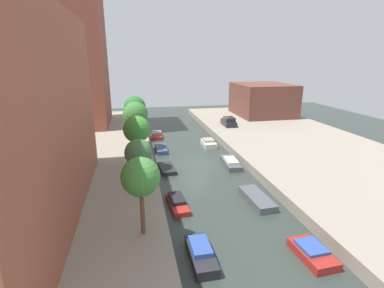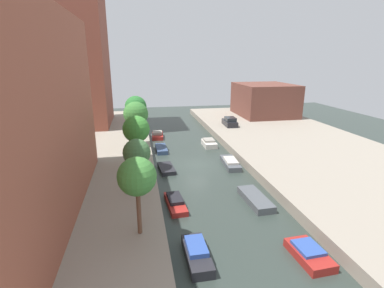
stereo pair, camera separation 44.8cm
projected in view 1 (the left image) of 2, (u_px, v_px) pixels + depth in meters
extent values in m
plane|color=#2D3833|center=(197.00, 165.00, 33.66)|extent=(84.00, 84.00, 0.00)
cube|color=gray|center=(58.00, 170.00, 30.67)|extent=(20.00, 64.00, 1.00)
cube|color=gray|center=(314.00, 153.00, 36.37)|extent=(20.00, 64.00, 1.00)
cube|color=brown|center=(70.00, 42.00, 45.80)|extent=(10.00, 12.39, 26.56)
cube|color=brown|center=(262.00, 100.00, 56.98)|extent=(10.00, 11.47, 6.04)
cylinder|color=brown|center=(142.00, 212.00, 18.36)|extent=(0.28, 0.28, 3.07)
sphere|color=#408337|center=(141.00, 177.00, 17.68)|extent=(2.43, 2.43, 2.43)
cylinder|color=brown|center=(140.00, 178.00, 24.04)|extent=(0.23, 0.23, 2.72)
sphere|color=#3F6B3C|center=(138.00, 153.00, 23.43)|extent=(2.25, 2.25, 2.25)
cylinder|color=brown|center=(138.00, 152.00, 30.20)|extent=(0.32, 0.32, 2.93)
sphere|color=#398631|center=(137.00, 129.00, 29.51)|extent=(2.75, 2.75, 2.75)
cylinder|color=brown|center=(137.00, 134.00, 37.10)|extent=(0.36, 0.36, 3.01)
sphere|color=#3A7A33|center=(135.00, 114.00, 36.36)|extent=(3.10, 3.10, 3.10)
cylinder|color=brown|center=(136.00, 124.00, 42.98)|extent=(0.35, 0.35, 2.95)
sphere|color=#296E2D|center=(135.00, 107.00, 42.25)|extent=(3.12, 3.12, 3.12)
cube|color=black|center=(228.00, 123.00, 48.64)|extent=(1.98, 4.13, 0.84)
cube|color=#1E2328|center=(229.00, 119.00, 48.14)|extent=(1.68, 2.30, 0.60)
cube|color=#232328|center=(201.00, 255.00, 17.72)|extent=(1.39, 3.72, 0.65)
cube|color=#2D4C9E|center=(200.00, 246.00, 17.81)|extent=(1.17, 2.05, 0.31)
cube|color=maroon|center=(177.00, 204.00, 24.16)|extent=(1.59, 3.94, 0.45)
cube|color=black|center=(177.00, 198.00, 24.32)|extent=(1.27, 2.19, 0.29)
cube|color=#232328|center=(167.00, 169.00, 31.84)|extent=(1.76, 3.46, 0.45)
cube|color=#33476B|center=(161.00, 149.00, 38.52)|extent=(1.41, 3.83, 0.53)
cube|color=maroon|center=(157.00, 136.00, 44.80)|extent=(1.88, 3.48, 0.55)
cube|color=gray|center=(157.00, 133.00, 44.93)|extent=(1.53, 1.95, 0.37)
cube|color=maroon|center=(313.00, 254.00, 17.91)|extent=(1.84, 3.22, 0.55)
cube|color=#2D4C9E|center=(311.00, 247.00, 17.98)|extent=(1.52, 1.80, 0.21)
cube|color=#4C5156|center=(257.00, 199.00, 24.87)|extent=(1.79, 4.48, 0.60)
cube|color=#4C5156|center=(231.00, 163.00, 33.36)|extent=(1.79, 4.65, 0.57)
cube|color=#B2ADA3|center=(231.00, 160.00, 33.11)|extent=(1.43, 2.59, 0.22)
cube|color=beige|center=(209.00, 144.00, 40.64)|extent=(1.63, 3.28, 0.69)
cube|color=gray|center=(208.00, 140.00, 40.67)|extent=(1.39, 1.80, 0.29)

